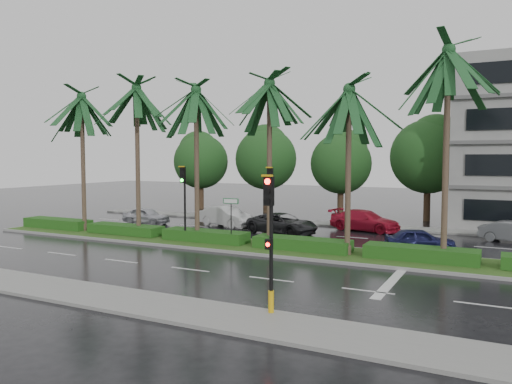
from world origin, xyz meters
The scene contains 17 objects.
ground centered at (0.00, 0.00, 0.00)m, with size 120.00×120.00×0.00m, color black.
near_sidewalk centered at (0.00, -10.20, 0.06)m, with size 40.00×2.40×0.12m, color gray.
far_sidewalk centered at (0.00, 12.00, 0.06)m, with size 40.00×2.00×0.12m, color gray.
median centered at (0.00, 1.00, 0.08)m, with size 36.00×4.00×0.15m.
hedge centered at (0.00, 1.00, 0.45)m, with size 35.20×1.40×0.60m.
lane_markings centered at (3.04, -0.43, 0.01)m, with size 34.00×13.06×0.01m.
palm_row centered at (-1.25, 1.02, 8.38)m, with size 26.30×4.20×10.52m.
signal_near centered at (6.00, -9.39, 2.50)m, with size 0.34×0.45×4.36m.
signal_median_left centered at (-4.00, 0.30, 3.00)m, with size 0.34×0.42×4.36m.
signal_median_right centered at (1.50, 0.30, 3.00)m, with size 0.34×0.42×4.36m.
street_sign centered at (-1.00, 0.48, 2.12)m, with size 0.95×0.09×2.60m.
bg_trees centered at (-0.27, 17.59, 5.00)m, with size 33.08×5.79×8.36m.
car_silver centered at (-11.50, 6.12, 0.63)m, with size 3.70×1.49×1.26m, color #BBBCC4.
car_white centered at (-5.50, 7.73, 0.73)m, with size 4.43×1.55×1.46m, color #BABABA.
car_darkgrey centered at (-0.50, 6.41, 0.67)m, with size 4.85×2.23×1.35m, color black.
car_red centered at (4.00, 10.13, 0.71)m, with size 4.86×1.98×1.41m, color #A71229.
car_blue centered at (8.50, 4.00, 0.62)m, with size 3.65×1.47×1.24m, color #1A1D4E.
Camera 1 is at (12.51, -23.29, 5.01)m, focal length 35.00 mm.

